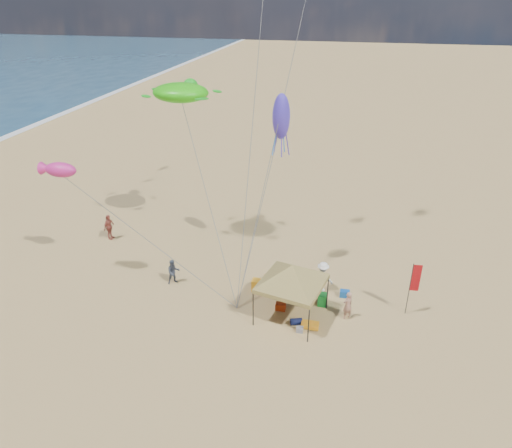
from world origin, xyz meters
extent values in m
plane|color=tan|center=(0.00, 0.00, 0.00)|extent=(280.00, 280.00, 0.00)
cylinder|color=black|center=(1.34, 2.25, 1.00)|extent=(0.06, 0.06, 1.99)
cylinder|color=black|center=(4.25, 1.59, 1.00)|extent=(0.06, 0.06, 1.99)
cylinder|color=black|center=(0.67, -0.66, 1.00)|extent=(0.06, 0.06, 1.99)
cylinder|color=black|center=(3.58, -1.32, 1.00)|extent=(0.06, 0.06, 1.99)
cube|color=olive|center=(2.46, 0.47, 2.11)|extent=(3.68, 3.68, 0.24)
pyramid|color=olive|center=(2.46, 0.47, 3.22)|extent=(5.89, 5.89, 1.00)
cylinder|color=black|center=(8.43, 2.08, 1.56)|extent=(0.04, 0.04, 3.13)
cube|color=#AC0D13|center=(8.66, 2.10, 2.28)|extent=(0.46, 0.06, 1.56)
cube|color=#A92F0D|center=(1.83, 0.95, 0.19)|extent=(0.54, 0.38, 0.38)
cube|color=#124996|center=(5.16, 2.93, 0.19)|extent=(0.54, 0.38, 0.38)
cylinder|color=#0E153F|center=(2.84, -0.12, 0.18)|extent=(0.69, 0.54, 0.36)
cylinder|color=#F74A0D|center=(0.59, 3.95, 0.18)|extent=(0.54, 0.69, 0.36)
cube|color=#177F29|center=(4.00, 1.87, 0.35)|extent=(0.50, 0.50, 0.70)
cube|color=orange|center=(0.15, 2.45, 0.35)|extent=(0.50, 0.50, 0.70)
cube|color=gray|center=(3.10, -0.65, 0.14)|extent=(0.34, 0.30, 0.28)
cube|color=orange|center=(3.57, -0.26, 0.20)|extent=(0.90, 0.50, 0.24)
imported|color=tan|center=(5.36, 1.00, 0.81)|extent=(0.70, 0.69, 1.62)
imported|color=#3D4453|center=(-4.76, 2.09, 0.78)|extent=(0.96, 0.92, 1.55)
imported|color=white|center=(3.84, 3.25, 0.93)|extent=(1.35, 1.01, 1.86)
imported|color=#9A473B|center=(-11.10, 6.28, 0.91)|extent=(0.55, 1.11, 1.82)
ellipsoid|color=#2BC910|center=(-5.61, 7.38, 10.03)|extent=(4.23, 3.88, 1.14)
ellipsoid|color=#D42684|center=(-10.57, 1.61, 6.82)|extent=(1.94, 1.12, 0.82)
ellipsoid|color=#4734CD|center=(0.90, 5.15, 9.48)|extent=(1.08, 1.08, 2.49)
camera|label=1|loc=(5.06, -19.56, 15.73)|focal=33.02mm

